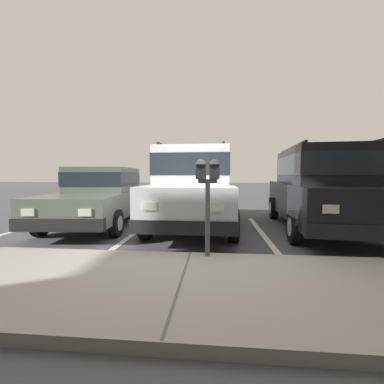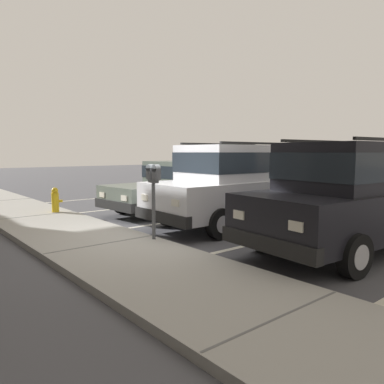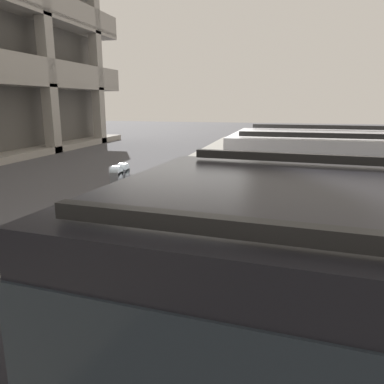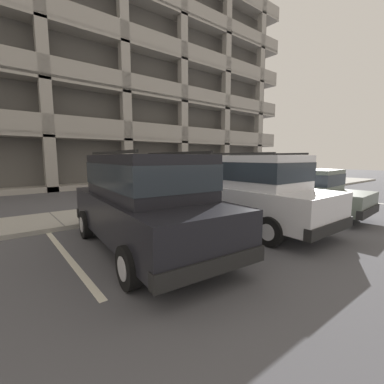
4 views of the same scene
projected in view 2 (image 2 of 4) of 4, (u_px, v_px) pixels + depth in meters
ground_plane at (161, 242)px, 7.75m from camera, size 80.00×80.00×0.10m
sidewalk at (103, 247)px, 6.91m from camera, size 40.00×2.20×0.12m
parking_stall_lines at (173, 222)px, 9.75m from camera, size 11.82×4.80×0.01m
silver_suv at (239, 181)px, 9.29m from camera, size 2.06×4.80×2.03m
red_sedan at (357, 192)px, 6.85m from camera, size 2.28×4.91×2.03m
dark_hatchback at (179, 185)px, 11.33m from camera, size 2.07×4.60×1.54m
parking_meter_near at (153, 184)px, 7.19m from camera, size 0.35×0.12×1.46m
fire_hydrant at (55, 200)px, 10.54m from camera, size 0.30×0.30×0.70m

